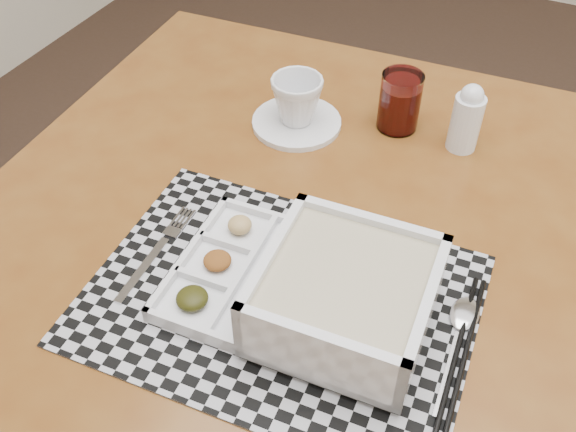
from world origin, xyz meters
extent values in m
cube|color=#5D2F10|center=(-0.70, -0.11, 0.75)|extent=(1.09, 1.09, 0.04)
cylinder|color=#5D2F10|center=(-1.19, 0.32, 0.37)|extent=(0.05, 0.05, 0.73)
cube|color=#5D2F10|center=(-0.72, 0.33, 0.69)|extent=(0.89, 0.08, 0.08)
cube|color=#5D2F10|center=(-1.14, -0.14, 0.69)|extent=(0.08, 0.89, 0.08)
cube|color=#A1A1A8|center=(-0.70, -0.23, 0.77)|extent=(0.50, 0.38, 0.00)
cube|color=silver|center=(-0.69, -0.22, 0.78)|extent=(0.33, 0.24, 0.01)
cube|color=silver|center=(-0.69, -0.11, 0.79)|extent=(0.32, 0.03, 0.01)
cube|color=silver|center=(-0.68, -0.32, 0.79)|extent=(0.32, 0.03, 0.01)
cube|color=silver|center=(-0.84, -0.23, 0.79)|extent=(0.02, 0.22, 0.01)
cube|color=silver|center=(-0.53, -0.21, 0.79)|extent=(0.02, 0.22, 0.01)
cube|color=silver|center=(-0.76, -0.22, 0.79)|extent=(0.02, 0.20, 0.01)
cube|color=silver|center=(-0.80, -0.26, 0.79)|extent=(0.08, 0.01, 0.01)
cube|color=silver|center=(-0.80, -0.19, 0.79)|extent=(0.08, 0.01, 0.01)
ellipsoid|color=black|center=(-0.79, -0.29, 0.80)|extent=(0.04, 0.04, 0.02)
ellipsoid|color=#54330E|center=(-0.80, -0.22, 0.79)|extent=(0.04, 0.04, 0.02)
ellipsoid|color=olive|center=(-0.80, -0.16, 0.80)|extent=(0.03, 0.03, 0.02)
cube|color=silver|center=(-0.62, -0.23, 0.79)|extent=(0.21, 0.21, 0.01)
cube|color=silver|center=(-0.62, -0.14, 0.83)|extent=(0.20, 0.02, 0.09)
cube|color=silver|center=(-0.61, -0.33, 0.83)|extent=(0.20, 0.02, 0.09)
cube|color=silver|center=(-0.71, -0.24, 0.83)|extent=(0.02, 0.20, 0.09)
cube|color=silver|center=(-0.53, -0.23, 0.83)|extent=(0.02, 0.20, 0.09)
cube|color=tan|center=(-0.62, -0.23, 0.83)|extent=(0.18, 0.18, 0.08)
cube|color=silver|center=(-0.89, -0.27, 0.78)|extent=(0.02, 0.12, 0.00)
cube|color=silver|center=(-0.89, -0.19, 0.78)|extent=(0.02, 0.02, 0.00)
cube|color=silver|center=(-0.90, -0.16, 0.78)|extent=(0.01, 0.04, 0.00)
cube|color=silver|center=(-0.90, -0.16, 0.78)|extent=(0.01, 0.04, 0.00)
cube|color=silver|center=(-0.89, -0.16, 0.78)|extent=(0.01, 0.04, 0.00)
cube|color=silver|center=(-0.88, -0.16, 0.78)|extent=(0.01, 0.04, 0.00)
cube|color=silver|center=(-0.48, -0.25, 0.78)|extent=(0.02, 0.12, 0.00)
ellipsoid|color=silver|center=(-0.49, -0.16, 0.78)|extent=(0.04, 0.06, 0.01)
cylinder|color=black|center=(-0.48, -0.22, 0.78)|extent=(0.02, 0.24, 0.01)
cylinder|color=black|center=(-0.47, -0.22, 0.78)|extent=(0.02, 0.24, 0.01)
cylinder|color=silver|center=(-0.84, 0.11, 0.78)|extent=(0.15, 0.15, 0.01)
imported|color=silver|center=(-0.84, 0.11, 0.82)|extent=(0.11, 0.11, 0.08)
cylinder|color=white|center=(-0.69, 0.18, 0.82)|extent=(0.07, 0.07, 0.10)
cylinder|color=#450705|center=(-0.69, 0.18, 0.81)|extent=(0.06, 0.06, 0.08)
cylinder|color=silver|center=(-0.58, 0.18, 0.82)|extent=(0.05, 0.05, 0.09)
sphere|color=silver|center=(-0.58, 0.18, 0.87)|extent=(0.04, 0.04, 0.04)
camera|label=1|loc=(-0.48, -0.68, 1.42)|focal=40.00mm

